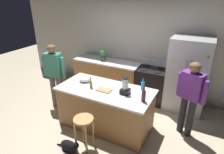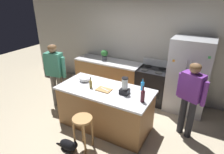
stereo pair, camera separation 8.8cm
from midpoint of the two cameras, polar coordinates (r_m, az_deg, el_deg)
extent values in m
plane|color=beige|center=(4.41, -2.46, -14.02)|extent=(14.00, 14.00, 0.00)
cube|color=#BCB7AD|center=(5.42, 7.75, 9.19)|extent=(8.00, 0.10, 2.70)
cube|color=#9E6B3D|center=(4.16, -2.56, -9.34)|extent=(1.90, 0.88, 0.86)
cube|color=silver|center=(3.93, -2.68, -3.84)|extent=(1.96, 0.94, 0.04)
cube|color=#9E6B3D|center=(5.70, -1.73, 0.33)|extent=(2.00, 0.64, 0.86)
cube|color=silver|center=(5.53, -1.79, 4.60)|extent=(2.00, 0.64, 0.04)
cube|color=#B7BABF|center=(4.86, 20.97, 0.38)|extent=(0.90, 0.70, 1.80)
cylinder|color=#B7BABF|center=(4.49, 19.96, -0.14)|extent=(0.02, 0.02, 0.81)
cylinder|color=#B7BABF|center=(4.48, 20.96, -0.33)|extent=(0.02, 0.02, 0.81)
cube|color=orange|center=(4.42, 17.09, 4.78)|extent=(0.05, 0.01, 0.05)
cube|color=#3FB259|center=(4.30, 26.22, 5.39)|extent=(0.05, 0.01, 0.05)
cube|color=orange|center=(4.55, 20.87, -1.92)|extent=(0.05, 0.01, 0.05)
cube|color=red|center=(4.51, 22.62, -1.48)|extent=(0.05, 0.01, 0.05)
cube|color=black|center=(5.20, 11.05, -2.33)|extent=(0.76, 0.64, 0.90)
cube|color=black|center=(4.94, 9.87, -4.29)|extent=(0.60, 0.01, 0.24)
cube|color=#B7BABF|center=(5.25, 12.47, 4.22)|extent=(0.76, 0.06, 0.18)
cylinder|color=black|center=(4.93, 8.95, 2.16)|extent=(0.18, 0.18, 0.01)
cylinder|color=black|center=(4.84, 12.97, 1.40)|extent=(0.18, 0.18, 0.01)
cylinder|color=black|center=(5.20, 10.05, 3.24)|extent=(0.18, 0.18, 0.01)
cylinder|color=black|center=(5.11, 13.88, 2.53)|extent=(0.18, 0.18, 0.01)
cylinder|color=#66605B|center=(5.09, -17.41, -3.90)|extent=(0.15, 0.15, 0.85)
cylinder|color=#66605B|center=(5.00, -15.70, -4.23)|extent=(0.15, 0.15, 0.85)
cube|color=#3F8C72|center=(4.76, -17.55, 3.49)|extent=(0.43, 0.29, 0.56)
cylinder|color=#3F8C72|center=(4.92, -19.88, 3.20)|extent=(0.10, 0.10, 0.51)
cylinder|color=#3F8C72|center=(4.65, -14.92, 2.64)|extent=(0.10, 0.10, 0.51)
sphere|color=#8C664C|center=(4.65, -18.13, 7.90)|extent=(0.23, 0.23, 0.20)
ellipsoid|color=brown|center=(4.64, -18.18, 8.31)|extent=(0.24, 0.24, 0.12)
cylinder|color=#26262B|center=(4.19, 21.67, -11.24)|extent=(0.17, 0.17, 0.83)
cylinder|color=#26262B|center=(4.25, 19.56, -10.30)|extent=(0.17, 0.17, 0.83)
cube|color=#723399|center=(3.89, 22.04, -2.44)|extent=(0.45, 0.36, 0.53)
cylinder|color=#723399|center=(3.82, 25.16, -4.33)|extent=(0.12, 0.12, 0.48)
cylinder|color=#723399|center=(4.02, 18.86, -1.91)|extent=(0.12, 0.12, 0.48)
sphere|color=#8C664C|center=(3.75, 22.89, 2.56)|extent=(0.26, 0.26, 0.20)
ellipsoid|color=brown|center=(3.74, 22.97, 3.06)|extent=(0.27, 0.27, 0.12)
cylinder|color=#B7844C|center=(3.51, -9.22, -12.32)|extent=(0.36, 0.36, 0.04)
cylinder|color=#B7844C|center=(3.71, -11.50, -16.86)|extent=(0.04, 0.04, 0.63)
cylinder|color=#B7844C|center=(3.60, -8.42, -18.15)|extent=(0.04, 0.04, 0.63)
cylinder|color=#B7844C|center=(3.85, -9.27, -14.94)|extent=(0.04, 0.04, 0.63)
cylinder|color=#B7844C|center=(3.74, -6.26, -16.10)|extent=(0.04, 0.04, 0.63)
ellipsoid|color=black|center=(3.87, -13.33, -19.25)|extent=(0.36, 0.18, 0.20)
sphere|color=black|center=(3.74, -11.45, -19.39)|extent=(0.12, 0.12, 0.12)
cone|color=black|center=(3.68, -11.71, -19.03)|extent=(0.04, 0.04, 0.03)
cone|color=black|center=(3.72, -11.10, -18.51)|extent=(0.04, 0.04, 0.03)
cylinder|color=black|center=(4.02, -15.54, -18.77)|extent=(0.20, 0.03, 0.10)
cylinder|color=#4C4C51|center=(5.57, -3.08, 5.60)|extent=(0.14, 0.14, 0.12)
ellipsoid|color=#337A38|center=(5.53, -3.11, 7.08)|extent=(0.20, 0.20, 0.18)
cube|color=black|center=(3.73, 3.24, -4.24)|extent=(0.17, 0.17, 0.10)
cylinder|color=silver|center=(3.66, 3.29, -2.05)|extent=(0.12, 0.12, 0.22)
cylinder|color=black|center=(3.61, 3.34, -0.33)|extent=(0.12, 0.12, 0.02)
cylinder|color=#471923|center=(3.48, 8.63, -5.69)|extent=(0.08, 0.08, 0.21)
cylinder|color=#471923|center=(3.41, 8.78, -3.49)|extent=(0.03, 0.03, 0.09)
cylinder|color=black|center=(3.39, 8.84, -2.70)|extent=(0.03, 0.03, 0.02)
cylinder|color=#268CD8|center=(3.90, 8.44, -2.61)|extent=(0.07, 0.07, 0.17)
cylinder|color=#268CD8|center=(3.85, 8.54, -1.01)|extent=(0.03, 0.03, 0.07)
cylinder|color=black|center=(3.83, 8.58, -0.42)|extent=(0.03, 0.03, 0.02)
cylinder|color=olive|center=(3.95, -6.89, -2.31)|extent=(0.06, 0.06, 0.15)
cylinder|color=olive|center=(3.90, -6.97, -0.86)|extent=(0.02, 0.02, 0.07)
cylinder|color=black|center=(3.88, -7.00, -0.31)|extent=(0.03, 0.03, 0.02)
ellipsoid|color=white|center=(4.27, -8.62, -0.56)|extent=(0.26, 0.26, 0.12)
cube|color=#B7844C|center=(3.87, -2.96, -3.83)|extent=(0.30, 0.20, 0.02)
cube|color=#B7BABF|center=(3.85, -2.71, -3.72)|extent=(0.22, 0.10, 0.01)
camera|label=1|loc=(0.04, -90.62, -0.27)|focal=30.79mm
camera|label=2|loc=(0.04, 89.38, 0.27)|focal=30.79mm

